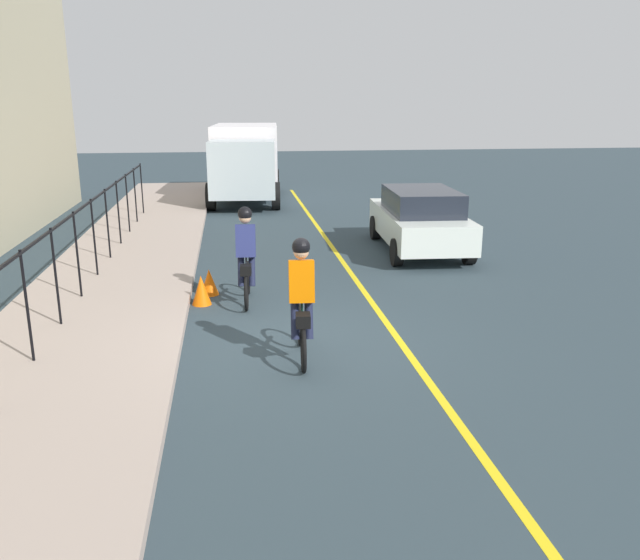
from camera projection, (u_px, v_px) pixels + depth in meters
name	position (u px, v px, depth m)	size (l,w,h in m)	color
ground_plane	(298.00, 343.00, 10.16)	(80.00, 80.00, 0.00)	#2D3C44
lane_line_centre	(397.00, 338.00, 10.37)	(36.00, 0.12, 0.01)	yellow
sidewalk	(73.00, 349.00, 9.69)	(40.00, 3.20, 0.15)	#A79589
iron_fence	(53.00, 255.00, 10.26)	(21.90, 0.04, 1.60)	black
cyclist_lead	(246.00, 256.00, 11.90)	(1.71, 0.38, 1.83)	black
cyclist_follow	(302.00, 301.00, 9.25)	(1.71, 0.38, 1.83)	black
patrol_sedan	(420.00, 219.00, 16.14)	(4.49, 2.11, 1.58)	white
box_truck_background	(245.00, 159.00, 24.48)	(6.85, 2.89, 2.78)	white
traffic_cone_near	(209.00, 282.00, 12.61)	(0.36, 0.36, 0.51)	#F05D06
traffic_cone_far	(201.00, 290.00, 12.00)	(0.36, 0.36, 0.56)	#F56308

